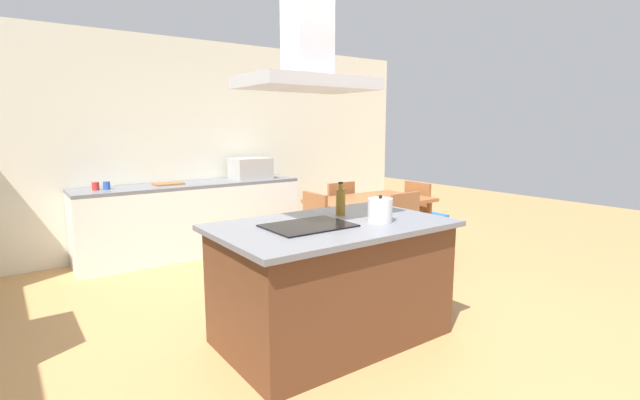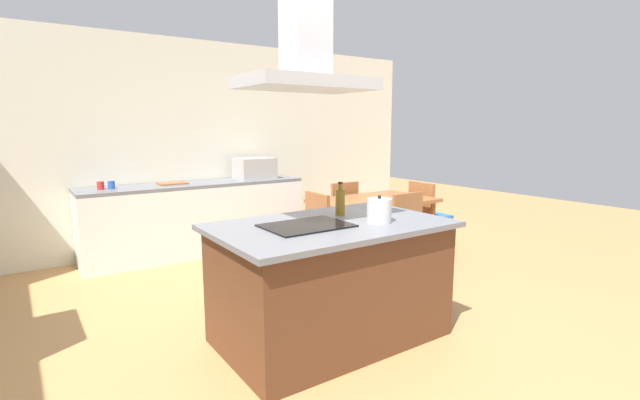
% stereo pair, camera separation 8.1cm
% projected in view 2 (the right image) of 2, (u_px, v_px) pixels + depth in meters
% --- Properties ---
extents(ground, '(16.00, 16.00, 0.00)m').
position_uv_depth(ground, '(246.00, 282.00, 4.70)').
color(ground, tan).
extents(wall_back, '(7.20, 0.10, 2.70)m').
position_uv_depth(wall_back, '(186.00, 146.00, 5.90)').
color(wall_back, silver).
rests_on(wall_back, ground).
extents(kitchen_island, '(1.72, 1.08, 0.90)m').
position_uv_depth(kitchen_island, '(330.00, 281.00, 3.40)').
color(kitchen_island, '#59331E').
rests_on(kitchen_island, ground).
extents(cooktop, '(0.60, 0.44, 0.01)m').
position_uv_depth(cooktop, '(307.00, 226.00, 3.21)').
color(cooktop, black).
rests_on(cooktop, kitchen_island).
extents(tea_kettle, '(0.23, 0.18, 0.20)m').
position_uv_depth(tea_kettle, '(379.00, 210.00, 3.33)').
color(tea_kettle, silver).
rests_on(tea_kettle, kitchen_island).
extents(olive_oil_bottle, '(0.08, 0.08, 0.27)m').
position_uv_depth(olive_oil_bottle, '(340.00, 201.00, 3.59)').
color(olive_oil_bottle, olive).
rests_on(olive_oil_bottle, kitchen_island).
extents(back_counter, '(2.75, 0.62, 0.90)m').
position_uv_depth(back_counter, '(197.00, 218.00, 5.74)').
color(back_counter, white).
rests_on(back_counter, ground).
extents(countertop_microwave, '(0.50, 0.38, 0.28)m').
position_uv_depth(countertop_microwave, '(255.00, 168.00, 6.10)').
color(countertop_microwave, '#B2AFAA').
rests_on(countertop_microwave, back_counter).
extents(coffee_mug_red, '(0.08, 0.08, 0.09)m').
position_uv_depth(coffee_mug_red, '(101.00, 185.00, 5.07)').
color(coffee_mug_red, red).
rests_on(coffee_mug_red, back_counter).
extents(coffee_mug_blue, '(0.08, 0.08, 0.09)m').
position_uv_depth(coffee_mug_blue, '(111.00, 185.00, 5.12)').
color(coffee_mug_blue, '#2D56B2').
rests_on(coffee_mug_blue, back_counter).
extents(cutting_board, '(0.34, 0.24, 0.02)m').
position_uv_depth(cutting_board, '(173.00, 183.00, 5.55)').
color(cutting_board, '#995B33').
rests_on(cutting_board, back_counter).
extents(dining_table, '(1.40, 0.90, 0.75)m').
position_uv_depth(dining_table, '(374.00, 206.00, 5.36)').
color(dining_table, '#995B33').
rests_on(dining_table, ground).
extents(chair_at_left_end, '(0.42, 0.42, 0.89)m').
position_uv_depth(chair_at_left_end, '(309.00, 229.00, 4.88)').
color(chair_at_left_end, '#2D6BB7').
rests_on(chair_at_left_end, ground).
extents(chair_at_right_end, '(0.42, 0.42, 0.89)m').
position_uv_depth(chair_at_right_end, '(426.00, 211.00, 5.90)').
color(chair_at_right_end, '#2D6BB7').
rests_on(chair_at_right_end, ground).
extents(chair_facing_back_wall, '(0.42, 0.42, 0.89)m').
position_uv_depth(chair_facing_back_wall, '(340.00, 210.00, 5.93)').
color(chair_facing_back_wall, '#2D6BB7').
rests_on(chair_facing_back_wall, ground).
extents(chair_facing_island, '(0.42, 0.42, 0.89)m').
position_uv_depth(chair_facing_island, '(414.00, 229.00, 4.85)').
color(chair_facing_island, '#2D6BB7').
rests_on(chair_facing_island, ground).
extents(range_hood, '(0.90, 0.55, 0.78)m').
position_uv_depth(range_hood, '(306.00, 51.00, 3.02)').
color(range_hood, '#ADADB2').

